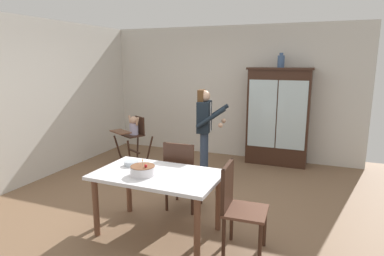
{
  "coord_description": "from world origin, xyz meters",
  "views": [
    {
      "loc": [
        1.83,
        -4.05,
        2.02
      ],
      "look_at": [
        -0.08,
        0.7,
        0.95
      ],
      "focal_mm": 30.68,
      "sensor_mm": 36.0,
      "label": 1
    }
  ],
  "objects_px": {
    "birthday_cake": "(143,170)",
    "china_cabinet": "(278,116)",
    "dining_table": "(158,181)",
    "serving_bowl": "(131,163)",
    "adult_person": "(205,123)",
    "high_chair_with_toddler": "(133,131)",
    "dining_chair_right_end": "(236,202)",
    "ceramic_vase": "(281,61)",
    "dining_chair_far_side": "(181,171)"
  },
  "relations": [
    {
      "from": "ceramic_vase",
      "to": "dining_chair_far_side",
      "type": "xyz_separation_m",
      "value": [
        -0.91,
        -2.6,
        -1.44
      ]
    },
    {
      "from": "high_chair_with_toddler",
      "to": "serving_bowl",
      "type": "bearing_deg",
      "value": -30.44
    },
    {
      "from": "ceramic_vase",
      "to": "high_chair_with_toddler",
      "type": "bearing_deg",
      "value": -157.96
    },
    {
      "from": "dining_chair_right_end",
      "to": "china_cabinet",
      "type": "bearing_deg",
      "value": -2.31
    },
    {
      "from": "china_cabinet",
      "to": "dining_chair_far_side",
      "type": "height_order",
      "value": "china_cabinet"
    },
    {
      "from": "china_cabinet",
      "to": "birthday_cake",
      "type": "bearing_deg",
      "value": -107.33
    },
    {
      "from": "high_chair_with_toddler",
      "to": "adult_person",
      "type": "xyz_separation_m",
      "value": [
        1.57,
        -0.25,
        0.31
      ]
    },
    {
      "from": "china_cabinet",
      "to": "ceramic_vase",
      "type": "relative_size",
      "value": 6.95
    },
    {
      "from": "birthday_cake",
      "to": "dining_chair_far_side",
      "type": "height_order",
      "value": "dining_chair_far_side"
    },
    {
      "from": "birthday_cake",
      "to": "china_cabinet",
      "type": "bearing_deg",
      "value": 72.67
    },
    {
      "from": "serving_bowl",
      "to": "adult_person",
      "type": "bearing_deg",
      "value": 80.09
    },
    {
      "from": "adult_person",
      "to": "serving_bowl",
      "type": "xyz_separation_m",
      "value": [
        -0.32,
        -1.81,
        -0.2
      ]
    },
    {
      "from": "dining_chair_far_side",
      "to": "dining_chair_right_end",
      "type": "distance_m",
      "value": 1.14
    },
    {
      "from": "birthday_cake",
      "to": "dining_chair_far_side",
      "type": "bearing_deg",
      "value": 79.39
    },
    {
      "from": "high_chair_with_toddler",
      "to": "adult_person",
      "type": "bearing_deg",
      "value": 19.1
    },
    {
      "from": "ceramic_vase",
      "to": "dining_chair_far_side",
      "type": "bearing_deg",
      "value": -109.23
    },
    {
      "from": "china_cabinet",
      "to": "ceramic_vase",
      "type": "bearing_deg",
      "value": 64.43
    },
    {
      "from": "birthday_cake",
      "to": "serving_bowl",
      "type": "relative_size",
      "value": 1.56
    },
    {
      "from": "high_chair_with_toddler",
      "to": "dining_table",
      "type": "relative_size",
      "value": 0.65
    },
    {
      "from": "china_cabinet",
      "to": "dining_chair_far_side",
      "type": "distance_m",
      "value": 2.78
    },
    {
      "from": "china_cabinet",
      "to": "serving_bowl",
      "type": "height_order",
      "value": "china_cabinet"
    },
    {
      "from": "high_chair_with_toddler",
      "to": "adult_person",
      "type": "height_order",
      "value": "adult_person"
    },
    {
      "from": "dining_table",
      "to": "serving_bowl",
      "type": "bearing_deg",
      "value": 162.63
    },
    {
      "from": "ceramic_vase",
      "to": "high_chair_with_toddler",
      "type": "xyz_separation_m",
      "value": [
        -2.61,
        -1.06,
        -1.34
      ]
    },
    {
      "from": "china_cabinet",
      "to": "dining_table",
      "type": "distance_m",
      "value": 3.39
    },
    {
      "from": "adult_person",
      "to": "dining_chair_right_end",
      "type": "bearing_deg",
      "value": -160.8
    },
    {
      "from": "adult_person",
      "to": "dining_table",
      "type": "relative_size",
      "value": 1.05
    },
    {
      "from": "china_cabinet",
      "to": "adult_person",
      "type": "xyz_separation_m",
      "value": [
        -1.04,
        -1.3,
        0.02
      ]
    },
    {
      "from": "china_cabinet",
      "to": "adult_person",
      "type": "height_order",
      "value": "china_cabinet"
    },
    {
      "from": "birthday_cake",
      "to": "dining_chair_right_end",
      "type": "bearing_deg",
      "value": 4.92
    },
    {
      "from": "china_cabinet",
      "to": "high_chair_with_toddler",
      "type": "relative_size",
      "value": 1.98
    },
    {
      "from": "dining_table",
      "to": "china_cabinet",
      "type": "bearing_deg",
      "value": 74.14
    },
    {
      "from": "adult_person",
      "to": "serving_bowl",
      "type": "distance_m",
      "value": 1.84
    },
    {
      "from": "ceramic_vase",
      "to": "high_chair_with_toddler",
      "type": "height_order",
      "value": "ceramic_vase"
    },
    {
      "from": "adult_person",
      "to": "dining_table",
      "type": "bearing_deg",
      "value": 174.37
    },
    {
      "from": "birthday_cake",
      "to": "serving_bowl",
      "type": "distance_m",
      "value": 0.39
    },
    {
      "from": "high_chair_with_toddler",
      "to": "adult_person",
      "type": "distance_m",
      "value": 1.62
    },
    {
      "from": "china_cabinet",
      "to": "birthday_cake",
      "type": "distance_m",
      "value": 3.52
    },
    {
      "from": "dining_table",
      "to": "serving_bowl",
      "type": "relative_size",
      "value": 8.08
    },
    {
      "from": "dining_table",
      "to": "dining_chair_far_side",
      "type": "height_order",
      "value": "dining_chair_far_side"
    },
    {
      "from": "high_chair_with_toddler",
      "to": "dining_chair_far_side",
      "type": "xyz_separation_m",
      "value": [
        1.7,
        -1.55,
        -0.1
      ]
    },
    {
      "from": "ceramic_vase",
      "to": "dining_chair_right_end",
      "type": "relative_size",
      "value": 0.28
    },
    {
      "from": "high_chair_with_toddler",
      "to": "adult_person",
      "type": "relative_size",
      "value": 0.62
    },
    {
      "from": "dining_table",
      "to": "serving_bowl",
      "type": "height_order",
      "value": "serving_bowl"
    },
    {
      "from": "high_chair_with_toddler",
      "to": "dining_chair_far_side",
      "type": "height_order",
      "value": "dining_chair_far_side"
    },
    {
      "from": "dining_table",
      "to": "dining_chair_right_end",
      "type": "bearing_deg",
      "value": -1.36
    },
    {
      "from": "china_cabinet",
      "to": "dining_chair_right_end",
      "type": "bearing_deg",
      "value": -89.71
    },
    {
      "from": "ceramic_vase",
      "to": "dining_chair_far_side",
      "type": "height_order",
      "value": "ceramic_vase"
    },
    {
      "from": "dining_table",
      "to": "dining_chair_right_end",
      "type": "xyz_separation_m",
      "value": [
        0.94,
        -0.02,
        -0.08
      ]
    },
    {
      "from": "adult_person",
      "to": "dining_table",
      "type": "xyz_separation_m",
      "value": [
        0.11,
        -1.94,
        -0.33
      ]
    }
  ]
}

